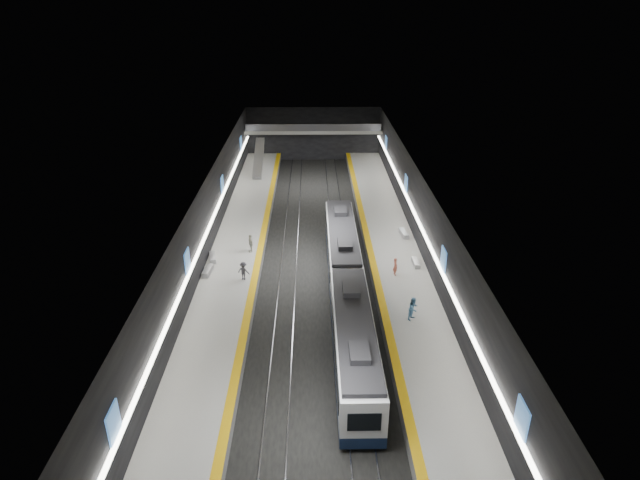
{
  "coord_description": "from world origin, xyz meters",
  "views": [
    {
      "loc": [
        -0.26,
        -44.74,
        23.64
      ],
      "look_at": [
        0.47,
        1.04,
        2.2
      ],
      "focal_mm": 30.0,
      "sensor_mm": 36.0,
      "label": 1
    }
  ],
  "objects_px": {
    "bench_left_far": "(213,258)",
    "passenger_left_a": "(251,243)",
    "passenger_right_a": "(395,267)",
    "bench_right_far": "(404,233)",
    "train": "(347,286)",
    "passenger_left_b": "(244,271)",
    "escalator": "(259,158)",
    "passenger_right_b": "(413,309)",
    "bench_left_near": "(208,271)",
    "bench_right_near": "(416,263)"
  },
  "relations": [
    {
      "from": "bench_right_near",
      "to": "passenger_right_b",
      "type": "xyz_separation_m",
      "value": [
        -1.81,
        -8.8,
        0.7
      ]
    },
    {
      "from": "train",
      "to": "passenger_right_a",
      "type": "relative_size",
      "value": 18.8
    },
    {
      "from": "bench_left_near",
      "to": "passenger_left_a",
      "type": "xyz_separation_m",
      "value": [
        3.38,
        4.22,
        0.67
      ]
    },
    {
      "from": "bench_left_near",
      "to": "bench_left_far",
      "type": "height_order",
      "value": "bench_left_near"
    },
    {
      "from": "train",
      "to": "passenger_right_a",
      "type": "bearing_deg",
      "value": 41.83
    },
    {
      "from": "train",
      "to": "passenger_left_b",
      "type": "distance_m",
      "value": 9.32
    },
    {
      "from": "bench_left_far",
      "to": "bench_right_near",
      "type": "xyz_separation_m",
      "value": [
        18.63,
        -1.31,
        -0.01
      ]
    },
    {
      "from": "train",
      "to": "passenger_right_a",
      "type": "xyz_separation_m",
      "value": [
        4.46,
        4.0,
        -0.4
      ]
    },
    {
      "from": "passenger_right_b",
      "to": "escalator",
      "type": "bearing_deg",
      "value": 62.34
    },
    {
      "from": "escalator",
      "to": "bench_left_near",
      "type": "height_order",
      "value": "escalator"
    },
    {
      "from": "passenger_left_a",
      "to": "passenger_left_b",
      "type": "height_order",
      "value": "passenger_left_a"
    },
    {
      "from": "bench_left_far",
      "to": "train",
      "type": "bearing_deg",
      "value": -42.64
    },
    {
      "from": "bench_left_far",
      "to": "passenger_left_a",
      "type": "height_order",
      "value": "passenger_left_a"
    },
    {
      "from": "bench_left_near",
      "to": "passenger_left_a",
      "type": "relative_size",
      "value": 1.06
    },
    {
      "from": "passenger_right_b",
      "to": "bench_left_near",
      "type": "bearing_deg",
      "value": 106.28
    },
    {
      "from": "train",
      "to": "escalator",
      "type": "relative_size",
      "value": 3.76
    },
    {
      "from": "passenger_left_b",
      "to": "bench_right_near",
      "type": "bearing_deg",
      "value": -152.52
    },
    {
      "from": "bench_left_far",
      "to": "passenger_right_a",
      "type": "bearing_deg",
      "value": -22.7
    },
    {
      "from": "train",
      "to": "bench_right_far",
      "type": "xyz_separation_m",
      "value": [
        6.54,
        12.19,
        -0.95
      ]
    },
    {
      "from": "train",
      "to": "passenger_left_a",
      "type": "height_order",
      "value": "train"
    },
    {
      "from": "passenger_right_a",
      "to": "bench_left_near",
      "type": "bearing_deg",
      "value": 74.82
    },
    {
      "from": "passenger_left_b",
      "to": "train",
      "type": "bearing_deg",
      "value": 177.19
    },
    {
      "from": "escalator",
      "to": "bench_right_far",
      "type": "bearing_deg",
      "value": -52.43
    },
    {
      "from": "escalator",
      "to": "bench_right_far",
      "type": "relative_size",
      "value": 4.02
    },
    {
      "from": "bench_left_near",
      "to": "passenger_right_a",
      "type": "bearing_deg",
      "value": 4.74
    },
    {
      "from": "train",
      "to": "bench_right_far",
      "type": "height_order",
      "value": "train"
    },
    {
      "from": "bench_left_near",
      "to": "passenger_right_b",
      "type": "xyz_separation_m",
      "value": [
        16.81,
        -7.51,
        0.68
      ]
    },
    {
      "from": "bench_right_near",
      "to": "passenger_left_b",
      "type": "distance_m",
      "value": 15.51
    },
    {
      "from": "train",
      "to": "bench_left_far",
      "type": "xyz_separation_m",
      "value": [
        -12.0,
        7.13,
        -0.96
      ]
    },
    {
      "from": "train",
      "to": "passenger_right_b",
      "type": "bearing_deg",
      "value": -31.74
    },
    {
      "from": "bench_left_far",
      "to": "escalator",
      "type": "bearing_deg",
      "value": 73.76
    },
    {
      "from": "escalator",
      "to": "passenger_left_a",
      "type": "distance_m",
      "value": 25.0
    },
    {
      "from": "passenger_right_a",
      "to": "passenger_left_b",
      "type": "xyz_separation_m",
      "value": [
        -13.15,
        -0.63,
        0.02
      ]
    },
    {
      "from": "train",
      "to": "bench_right_near",
      "type": "relative_size",
      "value": 16.51
    },
    {
      "from": "passenger_right_a",
      "to": "bench_right_far",
      "type": "bearing_deg",
      "value": -27.51
    },
    {
      "from": "passenger_left_b",
      "to": "passenger_left_a",
      "type": "bearing_deg",
      "value": -72.29
    },
    {
      "from": "passenger_left_a",
      "to": "passenger_right_a",
      "type": "bearing_deg",
      "value": 46.19
    },
    {
      "from": "passenger_left_a",
      "to": "bench_left_near",
      "type": "bearing_deg",
      "value": -62.61
    },
    {
      "from": "train",
      "to": "bench_left_far",
      "type": "height_order",
      "value": "train"
    },
    {
      "from": "train",
      "to": "escalator",
      "type": "distance_m",
      "value": 35.15
    },
    {
      "from": "passenger_left_a",
      "to": "bench_left_far",
      "type": "bearing_deg",
      "value": -88.32
    },
    {
      "from": "escalator",
      "to": "bench_right_far",
      "type": "distance_m",
      "value": 27.17
    },
    {
      "from": "bench_left_near",
      "to": "passenger_right_b",
      "type": "bearing_deg",
      "value": -17.46
    },
    {
      "from": "bench_right_near",
      "to": "passenger_right_b",
      "type": "bearing_deg",
      "value": -103.08
    },
    {
      "from": "train",
      "to": "passenger_right_b",
      "type": "relative_size",
      "value": 16.33
    },
    {
      "from": "passenger_right_a",
      "to": "bench_left_far",
      "type": "bearing_deg",
      "value": 65.91
    },
    {
      "from": "bench_right_far",
      "to": "passenger_left_b",
      "type": "bearing_deg",
      "value": -157.61
    },
    {
      "from": "bench_right_near",
      "to": "train",
      "type": "bearing_deg",
      "value": -140.16
    },
    {
      "from": "bench_left_far",
      "to": "passenger_right_a",
      "type": "height_order",
      "value": "passenger_right_a"
    },
    {
      "from": "escalator",
      "to": "bench_right_near",
      "type": "relative_size",
      "value": 4.4
    }
  ]
}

